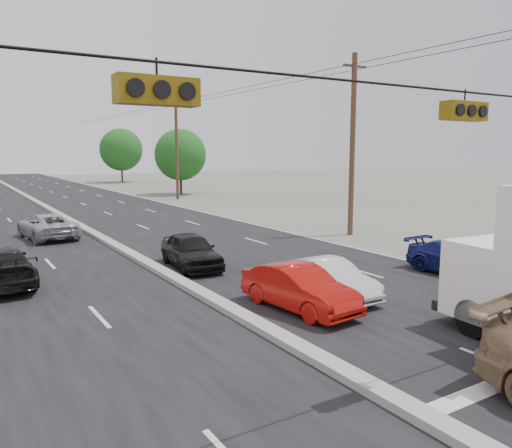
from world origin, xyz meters
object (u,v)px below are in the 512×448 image
at_px(utility_pole_right_c, 177,147).
at_px(tree_right_far, 121,150).
at_px(queue_car_b, 330,279).
at_px(queue_car_d, 461,260).
at_px(tree_right_mid, 180,155).
at_px(red_sedan, 299,289).
at_px(oncoming_far, 47,226).
at_px(queue_car_a, 191,251).
at_px(utility_pole_right_b, 352,144).

relative_size(utility_pole_right_c, tree_right_far, 1.23).
relative_size(queue_car_b, queue_car_d, 0.85).
distance_m(tree_right_mid, red_sedan, 41.76).
bearing_deg(queue_car_b, oncoming_far, 109.35).
bearing_deg(tree_right_mid, queue_car_a, -112.56).
bearing_deg(red_sedan, queue_car_d, -4.81).
relative_size(utility_pole_right_b, queue_car_d, 2.30).
height_order(queue_car_d, oncoming_far, oncoming_far).
distance_m(red_sedan, queue_car_b, 1.72).
height_order(tree_right_far, queue_car_b, tree_right_far).
height_order(queue_car_a, oncoming_far, queue_car_a).
relative_size(red_sedan, queue_car_b, 1.09).
bearing_deg(tree_right_far, utility_pole_right_b, -93.64).
xyz_separation_m(queue_car_a, oncoming_far, (-3.80, 10.45, -0.03)).
bearing_deg(utility_pole_right_c, tree_right_far, 83.35).
relative_size(utility_pole_right_c, queue_car_d, 2.30).
relative_size(utility_pole_right_b, tree_right_mid, 1.40).
xyz_separation_m(tree_right_far, queue_car_a, (-14.60, -57.74, -4.25)).
bearing_deg(tree_right_mid, oncoming_far, -127.98).
xyz_separation_m(utility_pole_right_c, tree_right_mid, (2.50, 5.00, -0.77)).
distance_m(utility_pole_right_b, oncoming_far, 17.35).
distance_m(tree_right_mid, queue_car_b, 40.77).
distance_m(utility_pole_right_b, queue_car_b, 13.46).
distance_m(queue_car_a, oncoming_far, 11.12).
xyz_separation_m(tree_right_mid, oncoming_far, (-17.40, -22.29, -3.66)).
bearing_deg(queue_car_d, queue_car_b, 174.12).
xyz_separation_m(utility_pole_right_c, oncoming_far, (-14.90, -17.29, -4.43)).
bearing_deg(queue_car_a, red_sedan, -80.13).
bearing_deg(queue_car_a, tree_right_mid, 73.37).
distance_m(utility_pole_right_b, tree_right_far, 55.11).
bearing_deg(queue_car_b, red_sedan, -162.31).
relative_size(utility_pole_right_c, red_sedan, 2.47).
relative_size(utility_pole_right_b, queue_car_a, 2.42).
bearing_deg(tree_right_far, queue_car_d, -95.68).
distance_m(utility_pole_right_c, queue_car_b, 35.40).
bearing_deg(utility_pole_right_b, oncoming_far, 152.64).
relative_size(utility_pole_right_c, queue_car_b, 2.69).
distance_m(tree_right_far, queue_car_d, 64.82).
relative_size(utility_pole_right_b, queue_car_b, 2.69).
distance_m(utility_pole_right_b, tree_right_mid, 30.11).
xyz_separation_m(utility_pole_right_c, red_sedan, (-10.64, -34.47, -4.44)).
relative_size(tree_right_mid, queue_car_d, 1.64).
bearing_deg(red_sedan, tree_right_mid, 66.00).
bearing_deg(queue_car_d, tree_right_mid, 80.26).
bearing_deg(utility_pole_right_b, tree_right_far, 86.36).
bearing_deg(oncoming_far, queue_car_d, 118.71).
relative_size(utility_pole_right_b, oncoming_far, 2.05).
height_order(utility_pole_right_c, queue_car_b, utility_pole_right_c).
bearing_deg(tree_right_far, oncoming_far, -111.26).
bearing_deg(utility_pole_right_b, queue_car_a, -166.15).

